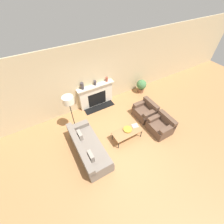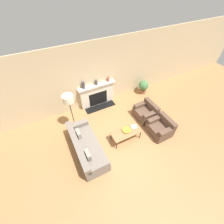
% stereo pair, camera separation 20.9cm
% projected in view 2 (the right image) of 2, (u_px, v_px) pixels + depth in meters
% --- Properties ---
extents(ground_plane, '(18.00, 18.00, 0.00)m').
position_uv_depth(ground_plane, '(120.00, 144.00, 5.64)').
color(ground_plane, '#A87547').
extents(wall_back, '(18.00, 0.06, 2.90)m').
position_uv_depth(wall_back, '(90.00, 77.00, 6.25)').
color(wall_back, '#C6B289').
rests_on(wall_back, ground_plane).
extents(fireplace, '(1.70, 0.59, 1.10)m').
position_uv_depth(fireplace, '(97.00, 95.00, 6.87)').
color(fireplace, beige).
rests_on(fireplace, ground_plane).
extents(couch, '(0.83, 2.07, 0.73)m').
position_uv_depth(couch, '(86.00, 147.00, 5.23)').
color(couch, slate).
rests_on(couch, ground_plane).
extents(armchair_near, '(0.76, 0.86, 0.71)m').
position_uv_depth(armchair_near, '(161.00, 128.00, 5.83)').
color(armchair_near, brown).
rests_on(armchair_near, ground_plane).
extents(armchair_far, '(0.76, 0.86, 0.71)m').
position_uv_depth(armchair_far, '(146.00, 112.00, 6.43)').
color(armchair_far, brown).
rests_on(armchair_far, ground_plane).
extents(coffee_table, '(1.11, 0.52, 0.42)m').
position_uv_depth(coffee_table, '(126.00, 132.00, 5.54)').
color(coffee_table, olive).
rests_on(coffee_table, ground_plane).
extents(bowl, '(0.33, 0.33, 0.06)m').
position_uv_depth(bowl, '(126.00, 130.00, 5.54)').
color(bowl, '#BC8E2D').
rests_on(bowl, coffee_table).
extents(book, '(0.28, 0.25, 0.02)m').
position_uv_depth(book, '(134.00, 127.00, 5.68)').
color(book, '#B2A893').
rests_on(book, coffee_table).
extents(floor_lamp, '(0.40, 0.40, 1.64)m').
position_uv_depth(floor_lamp, '(69.00, 101.00, 5.26)').
color(floor_lamp, black).
rests_on(floor_lamp, ground_plane).
extents(mantel_vase_left, '(0.13, 0.13, 0.30)m').
position_uv_depth(mantel_vase_left, '(83.00, 85.00, 6.18)').
color(mantel_vase_left, '#3D383D').
rests_on(mantel_vase_left, fireplace).
extents(mantel_vase_center_left, '(0.11, 0.11, 0.21)m').
position_uv_depth(mantel_vase_center_left, '(96.00, 82.00, 6.40)').
color(mantel_vase_center_left, '#3D383D').
rests_on(mantel_vase_center_left, fireplace).
extents(mantel_vase_center_right, '(0.11, 0.11, 0.19)m').
position_uv_depth(mantel_vase_center_right, '(108.00, 79.00, 6.59)').
color(mantel_vase_center_right, brown).
rests_on(mantel_vase_center_right, fireplace).
extents(potted_plant, '(0.50, 0.50, 0.70)m').
position_uv_depth(potted_plant, '(143.00, 86.00, 7.57)').
color(potted_plant, brown).
rests_on(potted_plant, ground_plane).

